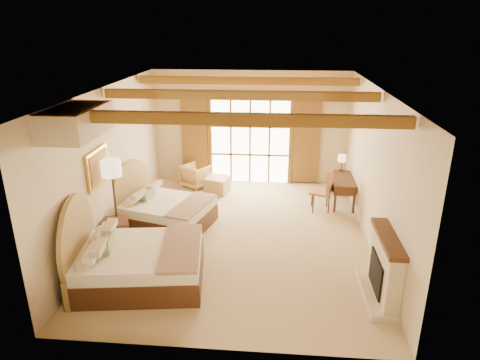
# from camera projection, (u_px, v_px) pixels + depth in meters

# --- Properties ---
(floor) EXTENTS (7.00, 7.00, 0.00)m
(floor) POSITION_uv_depth(u_px,v_px,m) (240.00, 236.00, 9.41)
(floor) COLOR tan
(floor) RESTS_ON ground
(wall_back) EXTENTS (5.50, 0.00, 5.50)m
(wall_back) POSITION_uv_depth(u_px,v_px,m) (250.00, 128.00, 12.13)
(wall_back) COLOR beige
(wall_back) RESTS_ON ground
(wall_left) EXTENTS (0.00, 7.00, 7.00)m
(wall_left) POSITION_uv_depth(u_px,v_px,m) (111.00, 163.00, 9.08)
(wall_left) COLOR beige
(wall_left) RESTS_ON ground
(wall_right) EXTENTS (0.00, 7.00, 7.00)m
(wall_right) POSITION_uv_depth(u_px,v_px,m) (375.00, 171.00, 8.63)
(wall_right) COLOR beige
(wall_right) RESTS_ON ground
(ceiling) EXTENTS (7.00, 7.00, 0.00)m
(ceiling) POSITION_uv_depth(u_px,v_px,m) (240.00, 89.00, 8.30)
(ceiling) COLOR #BB753F
(ceiling) RESTS_ON ground
(ceiling_beams) EXTENTS (5.39, 4.60, 0.18)m
(ceiling_beams) POSITION_uv_depth(u_px,v_px,m) (240.00, 95.00, 8.34)
(ceiling_beams) COLOR olive
(ceiling_beams) RESTS_ON ceiling
(french_doors) EXTENTS (3.95, 0.08, 2.60)m
(french_doors) POSITION_uv_depth(u_px,v_px,m) (250.00, 140.00, 12.19)
(french_doors) COLOR white
(french_doors) RESTS_ON ground
(fireplace) EXTENTS (0.46, 1.40, 1.16)m
(fireplace) POSITION_uv_depth(u_px,v_px,m) (383.00, 271.00, 7.16)
(fireplace) COLOR beige
(fireplace) RESTS_ON ground
(painting) EXTENTS (0.06, 0.95, 0.75)m
(painting) POSITION_uv_depth(u_px,v_px,m) (98.00, 168.00, 8.32)
(painting) COLOR gold
(painting) RESTS_ON wall_left
(canopy_valance) EXTENTS (0.70, 1.40, 0.45)m
(canopy_valance) POSITION_uv_depth(u_px,v_px,m) (77.00, 122.00, 6.72)
(canopy_valance) COLOR beige
(canopy_valance) RESTS_ON ceiling
(bed_near) EXTENTS (2.43, 1.95, 1.46)m
(bed_near) POSITION_uv_depth(u_px,v_px,m) (131.00, 259.00, 7.62)
(bed_near) COLOR #492214
(bed_near) RESTS_ON floor
(bed_far) EXTENTS (2.31, 1.93, 1.27)m
(bed_far) POSITION_uv_depth(u_px,v_px,m) (161.00, 209.00, 9.81)
(bed_far) COLOR #492214
(bed_far) RESTS_ON floor
(nightstand) EXTENTS (0.71, 0.71, 0.65)m
(nightstand) POSITION_uv_depth(u_px,v_px,m) (116.00, 235.00, 8.74)
(nightstand) COLOR #492214
(nightstand) RESTS_ON floor
(floor_lamp) EXTENTS (0.40, 0.40, 1.88)m
(floor_lamp) POSITION_uv_depth(u_px,v_px,m) (112.00, 173.00, 8.49)
(floor_lamp) COLOR #362818
(floor_lamp) RESTS_ON floor
(armchair) EXTENTS (0.95, 0.96, 0.64)m
(armchair) POSITION_uv_depth(u_px,v_px,m) (196.00, 176.00, 12.15)
(armchair) COLOR tan
(armchair) RESTS_ON floor
(ottoman) EXTENTS (0.71, 0.71, 0.43)m
(ottoman) POSITION_uv_depth(u_px,v_px,m) (217.00, 185.00, 11.77)
(ottoman) COLOR #A6854A
(ottoman) RESTS_ON floor
(desk) EXTENTS (0.56, 1.28, 0.69)m
(desk) POSITION_uv_depth(u_px,v_px,m) (341.00, 190.00, 11.00)
(desk) COLOR #492214
(desk) RESTS_ON floor
(desk_chair) EXTENTS (0.63, 0.61, 1.08)m
(desk_chair) POSITION_uv_depth(u_px,v_px,m) (322.00, 197.00, 10.62)
(desk_chair) COLOR #B97D4C
(desk_chair) RESTS_ON floor
(desk_lamp) EXTENTS (0.22, 0.22, 0.43)m
(desk_lamp) POSITION_uv_depth(u_px,v_px,m) (342.00, 159.00, 11.32)
(desk_lamp) COLOR #362818
(desk_lamp) RESTS_ON desk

